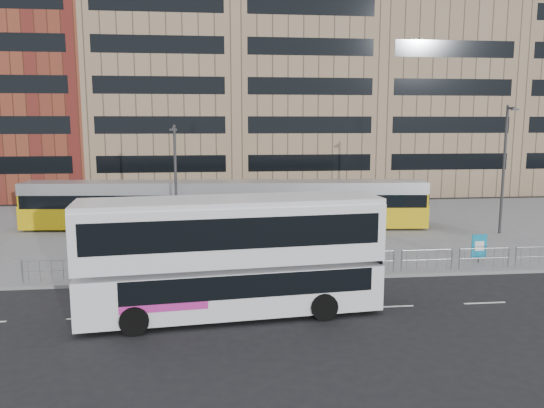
{
  "coord_description": "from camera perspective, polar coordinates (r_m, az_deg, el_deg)",
  "views": [
    {
      "loc": [
        -5.16,
        -24.13,
        7.49
      ],
      "look_at": [
        -1.86,
        6.0,
        2.78
      ],
      "focal_mm": 35.0,
      "sensor_mm": 36.0,
      "label": 1
    }
  ],
  "objects": [
    {
      "name": "ground",
      "position": [
        25.79,
        5.62,
        -8.09
      ],
      "size": [
        120.0,
        120.0,
        0.0
      ],
      "primitive_type": "plane",
      "color": "black",
      "rests_on": "ground"
    },
    {
      "name": "lamp_post_west",
      "position": [
        34.69,
        -10.34,
        3.07
      ],
      "size": [
        0.45,
        1.04,
        7.16
      ],
      "color": "#2D2D30",
      "rests_on": "plaza"
    },
    {
      "name": "pedestrian",
      "position": [
        26.67,
        -9.51,
        -5.48
      ],
      "size": [
        0.57,
        0.68,
        1.6
      ],
      "primitive_type": "imported",
      "rotation": [
        0.0,
        0.0,
        1.95
      ],
      "color": "black",
      "rests_on": "plaza"
    },
    {
      "name": "plaza",
      "position": [
        37.25,
        1.84,
        -2.65
      ],
      "size": [
        64.0,
        24.0,
        0.15
      ],
      "primitive_type": "cube",
      "color": "slate",
      "rests_on": "ground"
    },
    {
      "name": "ad_panel",
      "position": [
        29.84,
        21.38,
        -4.26
      ],
      "size": [
        0.82,
        0.08,
        1.53
      ],
      "rotation": [
        0.0,
        0.0,
        0.02
      ],
      "color": "#2D2D30",
      "rests_on": "plaza"
    },
    {
      "name": "kerb",
      "position": [
        25.82,
        5.6,
        -7.9
      ],
      "size": [
        64.0,
        0.25,
        0.17
      ],
      "primitive_type": "cube",
      "color": "gray",
      "rests_on": "ground"
    },
    {
      "name": "tram",
      "position": [
        36.96,
        -4.99,
        -0.07
      ],
      "size": [
        27.86,
        5.02,
        3.27
      ],
      "rotation": [
        0.0,
        0.0,
        -0.09
      ],
      "color": "gold",
      "rests_on": "plaza"
    },
    {
      "name": "lamp_post_east",
      "position": [
        37.75,
        23.72,
        3.89
      ],
      "size": [
        0.45,
        1.04,
        8.41
      ],
      "color": "#2D2D30",
      "rests_on": "plaza"
    },
    {
      "name": "double_decker_bus",
      "position": [
        20.61,
        -4.38,
        -5.23
      ],
      "size": [
        11.73,
        3.79,
        4.61
      ],
      "rotation": [
        0.0,
        0.0,
        0.1
      ],
      "color": "white",
      "rests_on": "ground"
    },
    {
      "name": "pedestrian_barrier",
      "position": [
        26.46,
        9.69,
        -5.53
      ],
      "size": [
        32.07,
        0.07,
        1.1
      ],
      "color": "gray",
      "rests_on": "plaza"
    },
    {
      "name": "traffic_light_west",
      "position": [
        25.75,
        -7.53,
        -3.27
      ],
      "size": [
        0.2,
        0.23,
        3.1
      ],
      "rotation": [
        0.0,
        0.0,
        0.18
      ],
      "color": "#2D2D30",
      "rests_on": "plaza"
    },
    {
      "name": "road_markings",
      "position": [
        22.34,
        10.32,
        -10.89
      ],
      "size": [
        62.0,
        0.12,
        0.01
      ],
      "primitive_type": "cube",
      "color": "white",
      "rests_on": "ground"
    },
    {
      "name": "building_row",
      "position": [
        59.04,
        0.31,
        14.1
      ],
      "size": [
        70.4,
        18.4,
        31.2
      ],
      "color": "brown",
      "rests_on": "ground"
    }
  ]
}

